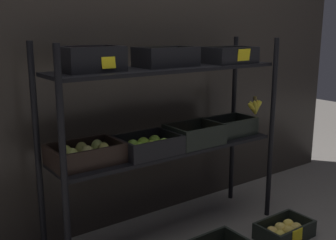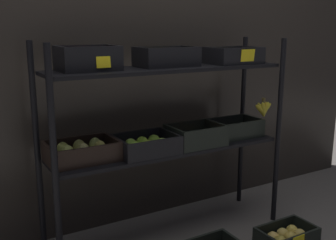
{
  "view_description": "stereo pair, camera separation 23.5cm",
  "coord_description": "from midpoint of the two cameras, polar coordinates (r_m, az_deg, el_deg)",
  "views": [
    {
      "loc": [
        -1.35,
        -1.85,
        1.25
      ],
      "look_at": [
        0.0,
        0.0,
        0.73
      ],
      "focal_mm": 43.56,
      "sensor_mm": 36.0,
      "label": 1
    },
    {
      "loc": [
        -1.15,
        -1.98,
        1.25
      ],
      "look_at": [
        0.0,
        0.0,
        0.73
      ],
      "focal_mm": 43.56,
      "sensor_mm": 36.0,
      "label": 2
    }
  ],
  "objects": [
    {
      "name": "crate_ground_apple_gold",
      "position": [
        2.62,
        18.84,
        -15.28
      ],
      "size": [
        0.34,
        0.22,
        0.1
      ],
      "color": "black",
      "rests_on": "ground_plane"
    },
    {
      "name": "display_rack",
      "position": [
        2.33,
        2.5,
        1.07
      ],
      "size": [
        1.55,
        0.38,
        1.18
      ],
      "color": "black",
      "rests_on": "ground_plane"
    },
    {
      "name": "storefront_wall",
      "position": [
        2.61,
        -1.59,
        9.19
      ],
      "size": [
        3.81,
        0.12,
        2.16
      ],
      "primitive_type": "cube",
      "color": "#2D2823",
      "rests_on": "ground_plane"
    },
    {
      "name": "ground_plane",
      "position": [
        2.61,
        2.68,
        -15.79
      ],
      "size": [
        10.0,
        10.0,
        0.0
      ],
      "primitive_type": "plane",
      "color": "#605B56"
    }
  ]
}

